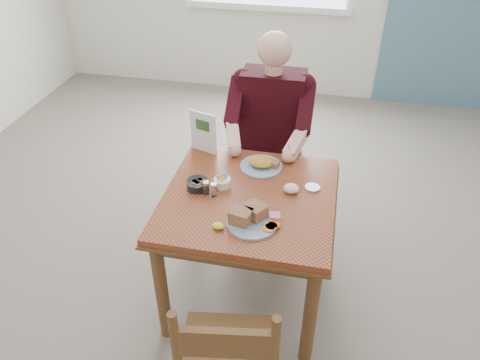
% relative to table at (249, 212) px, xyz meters
% --- Properties ---
extents(floor, '(6.00, 6.00, 0.00)m').
position_rel_table_xyz_m(floor, '(0.00, 0.00, -0.64)').
color(floor, '#6E6559').
rests_on(floor, ground).
extents(lemon_wedge, '(0.07, 0.05, 0.03)m').
position_rel_table_xyz_m(lemon_wedge, '(-0.10, -0.29, 0.13)').
color(lemon_wedge, yellow).
rests_on(lemon_wedge, table).
extents(napkin, '(0.10, 0.09, 0.05)m').
position_rel_table_xyz_m(napkin, '(0.21, 0.08, 0.14)').
color(napkin, white).
rests_on(napkin, table).
extents(metal_dish, '(0.10, 0.10, 0.01)m').
position_rel_table_xyz_m(metal_dish, '(0.32, 0.13, 0.12)').
color(metal_dish, silver).
rests_on(metal_dish, table).
extents(table, '(0.92, 0.92, 0.75)m').
position_rel_table_xyz_m(table, '(0.00, 0.00, 0.00)').
color(table, brown).
rests_on(table, ground).
extents(chair_far, '(0.42, 0.42, 0.95)m').
position_rel_table_xyz_m(chair_far, '(0.00, 0.80, -0.16)').
color(chair_far, brown).
rests_on(chair_far, ground).
extents(diner, '(0.53, 0.56, 1.39)m').
position_rel_table_xyz_m(diner, '(0.00, 0.71, 0.17)').
color(diner, gray).
rests_on(diner, chair_far).
extents(near_plate, '(0.32, 0.32, 0.08)m').
position_rel_table_xyz_m(near_plate, '(0.05, -0.21, 0.14)').
color(near_plate, white).
rests_on(near_plate, table).
extents(far_plate, '(0.28, 0.28, 0.07)m').
position_rel_table_xyz_m(far_plate, '(0.02, 0.28, 0.14)').
color(far_plate, white).
rests_on(far_plate, table).
extents(caddy, '(0.12, 0.12, 0.07)m').
position_rel_table_xyz_m(caddy, '(-0.16, 0.05, 0.14)').
color(caddy, white).
rests_on(caddy, table).
extents(shakers, '(0.08, 0.05, 0.08)m').
position_rel_table_xyz_m(shakers, '(-0.20, -0.03, 0.15)').
color(shakers, white).
rests_on(shakers, table).
extents(creamer, '(0.15, 0.15, 0.05)m').
position_rel_table_xyz_m(creamer, '(-0.29, 0.01, 0.14)').
color(creamer, white).
rests_on(creamer, table).
extents(menu, '(0.17, 0.07, 0.26)m').
position_rel_table_xyz_m(menu, '(-0.36, 0.39, 0.24)').
color(menu, white).
rests_on(menu, table).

